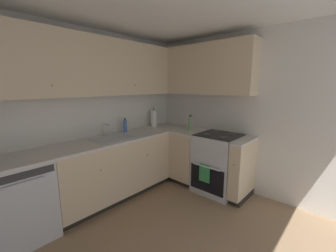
# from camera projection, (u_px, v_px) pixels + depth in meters

# --- Properties ---
(wall_back) EXTENTS (3.94, 0.05, 2.42)m
(wall_back) POSITION_uv_depth(u_px,v_px,m) (69.00, 118.00, 2.86)
(wall_back) COLOR silver
(wall_back) RESTS_ON ground_plane
(wall_right) EXTENTS (0.05, 3.41, 2.42)m
(wall_right) POSITION_uv_depth(u_px,v_px,m) (249.00, 115.00, 3.17)
(wall_right) COLOR silver
(wall_right) RESTS_ON ground_plane
(dishwasher) EXTENTS (0.60, 0.63, 0.86)m
(dishwasher) POSITION_uv_depth(u_px,v_px,m) (19.00, 201.00, 2.25)
(dishwasher) COLOR silver
(dishwasher) RESTS_ON ground_plane
(lower_cabinets_back) EXTENTS (1.76, 0.62, 0.86)m
(lower_cabinets_back) POSITION_uv_depth(u_px,v_px,m) (114.00, 169.00, 3.11)
(lower_cabinets_back) COLOR beige
(lower_cabinets_back) RESTS_ON ground_plane
(countertop_back) EXTENTS (2.96, 0.60, 0.03)m
(countertop_back) POSITION_uv_depth(u_px,v_px,m) (112.00, 139.00, 3.02)
(countertop_back) COLOR beige
(countertop_back) RESTS_ON lower_cabinets_back
(lower_cabinets_right) EXTENTS (0.62, 1.23, 0.86)m
(lower_cabinets_right) POSITION_uv_depth(u_px,v_px,m) (203.00, 160.00, 3.47)
(lower_cabinets_right) COLOR beige
(lower_cabinets_right) RESTS_ON ground_plane
(countertop_right) EXTENTS (0.60, 1.23, 0.03)m
(countertop_right) POSITION_uv_depth(u_px,v_px,m) (203.00, 134.00, 3.38)
(countertop_right) COLOR beige
(countertop_right) RESTS_ON lower_cabinets_right
(oven_range) EXTENTS (0.68, 0.62, 1.05)m
(oven_range) POSITION_uv_depth(u_px,v_px,m) (218.00, 163.00, 3.30)
(oven_range) COLOR silver
(oven_range) RESTS_ON ground_plane
(upper_cabinets_back) EXTENTS (2.64, 0.34, 0.77)m
(upper_cabinets_back) POSITION_uv_depth(u_px,v_px,m) (92.00, 67.00, 2.81)
(upper_cabinets_back) COLOR beige
(upper_cabinets_right) EXTENTS (0.32, 1.78, 0.77)m
(upper_cabinets_right) POSITION_uv_depth(u_px,v_px,m) (200.00, 70.00, 3.41)
(upper_cabinets_right) COLOR beige
(sink) EXTENTS (0.56, 0.40, 0.10)m
(sink) POSITION_uv_depth(u_px,v_px,m) (114.00, 141.00, 3.01)
(sink) COLOR #B7B7BC
(sink) RESTS_ON countertop_back
(faucet) EXTENTS (0.07, 0.16, 0.20)m
(faucet) POSITION_uv_depth(u_px,v_px,m) (106.00, 128.00, 3.12)
(faucet) COLOR silver
(faucet) RESTS_ON countertop_back
(soap_bottle) EXTENTS (0.06, 0.06, 0.23)m
(soap_bottle) POSITION_uv_depth(u_px,v_px,m) (125.00, 126.00, 3.39)
(soap_bottle) COLOR #3F72BF
(soap_bottle) RESTS_ON countertop_back
(paper_towel_roll) EXTENTS (0.11, 0.11, 0.36)m
(paper_towel_roll) POSITION_uv_depth(u_px,v_px,m) (154.00, 119.00, 3.82)
(paper_towel_roll) COLOR white
(paper_towel_roll) RESTS_ON countertop_back
(oil_bottle) EXTENTS (0.07, 0.07, 0.26)m
(oil_bottle) POSITION_uv_depth(u_px,v_px,m) (190.00, 123.00, 3.52)
(oil_bottle) COLOR #729E66
(oil_bottle) RESTS_ON countertop_right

